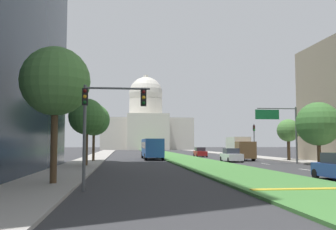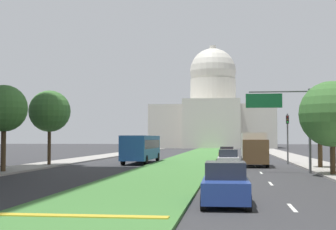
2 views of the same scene
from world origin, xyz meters
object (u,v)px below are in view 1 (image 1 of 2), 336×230
object	(u,v)px
street_tree_right_far	(288,131)
street_tree_right_mid	(318,124)
city_bus	(152,147)
overhead_guide_sign	(282,123)
sedan_midblock	(231,156)
traffic_light_far_right	(254,137)
street_tree_left_far	(94,120)
street_tree_left_mid	(87,117)
box_truck_delivery	(240,148)
street_tree_left_near	(55,82)
capitol_building	(146,125)
traffic_light_near_left	(102,113)
sedan_distant	(200,152)

from	to	relation	value
street_tree_right_far	street_tree_right_mid	bearing A→B (deg)	-94.09
city_bus	overhead_guide_sign	bearing A→B (deg)	-44.75
overhead_guide_sign	sedan_midblock	size ratio (longest dim) A/B	1.50
traffic_light_far_right	street_tree_left_far	bearing A→B (deg)	-165.29
street_tree_left_mid	box_truck_delivery	size ratio (longest dim) A/B	1.06
street_tree_left_mid	sedan_midblock	size ratio (longest dim) A/B	1.57
street_tree_left_mid	box_truck_delivery	world-z (taller)	street_tree_left_mid
traffic_light_far_right	street_tree_right_far	distance (m)	7.71
street_tree_left_far	street_tree_right_far	size ratio (longest dim) A/B	1.33
traffic_light_far_right	street_tree_left_near	distance (m)	40.40
capitol_building	box_truck_delivery	bearing A→B (deg)	-85.76
street_tree_left_near	street_tree_right_far	world-z (taller)	street_tree_left_near
traffic_light_near_left	street_tree_right_mid	xyz separation A→B (m)	(21.91, 19.32, 0.61)
street_tree_left_mid	sedan_distant	bearing A→B (deg)	56.64
traffic_light_far_right	city_bus	distance (m)	15.42
street_tree_right_mid	city_bus	bearing A→B (deg)	135.39
street_tree_left_far	city_bus	size ratio (longest dim) A/B	0.67
capitol_building	sedan_distant	distance (m)	82.49
traffic_light_near_left	street_tree_right_far	xyz separation A→B (m)	(22.53, 28.05, 0.18)
traffic_light_far_right	street_tree_left_near	bearing A→B (deg)	-125.31
street_tree_left_near	street_tree_right_mid	xyz separation A→B (m)	(24.65, 16.75, -1.33)
street_tree_left_mid	sedan_distant	xyz separation A→B (m)	(16.91, 25.68, -4.18)
overhead_guide_sign	street_tree_left_mid	size ratio (longest dim) A/B	0.95
traffic_light_far_right	sedan_distant	distance (m)	11.68
traffic_light_far_right	street_tree_left_near	world-z (taller)	street_tree_left_near
overhead_guide_sign	street_tree_right_far	distance (m)	6.94
traffic_light_near_left	sedan_midblock	size ratio (longest dim) A/B	1.20
traffic_light_far_right	city_bus	bearing A→B (deg)	178.90
traffic_light_near_left	street_tree_right_far	distance (m)	35.98
traffic_light_near_left	box_truck_delivery	world-z (taller)	traffic_light_near_left
traffic_light_near_left	overhead_guide_sign	distance (m)	29.17
street_tree_right_mid	street_tree_right_far	xyz separation A→B (m)	(0.62, 8.73, -0.43)
box_truck_delivery	street_tree_left_far	bearing A→B (deg)	-174.81
capitol_building	box_truck_delivery	world-z (taller)	capitol_building
street_tree_left_near	city_bus	size ratio (longest dim) A/B	0.70
street_tree_right_far	traffic_light_far_right	bearing A→B (deg)	104.80
traffic_light_near_left	street_tree_right_mid	distance (m)	29.22
capitol_building	street_tree_left_far	size ratio (longest dim) A/B	4.64
box_truck_delivery	city_bus	world-z (taller)	box_truck_delivery
street_tree_right_mid	traffic_light_near_left	bearing A→B (deg)	-138.60
street_tree_left_near	street_tree_right_mid	distance (m)	29.83
street_tree_right_mid	sedan_midblock	xyz separation A→B (m)	(-7.39, 7.73, -3.61)
city_bus	sedan_distant	bearing A→B (deg)	45.49
overhead_guide_sign	city_bus	bearing A→B (deg)	135.25
street_tree_left_far	city_bus	xyz separation A→B (m)	(7.88, 6.39, -3.51)
capitol_building	sedan_distant	xyz separation A→B (m)	(4.44, -81.91, -8.69)
overhead_guide_sign	box_truck_delivery	bearing A→B (deg)	102.75
overhead_guide_sign	sedan_distant	size ratio (longest dim) A/B	1.38
street_tree_left_near	street_tree_left_far	xyz separation A→B (m)	(0.09, 26.81, -0.45)
street_tree_left_far	sedan_distant	size ratio (longest dim) A/B	1.56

